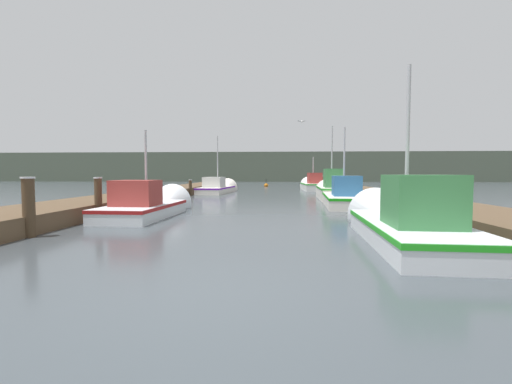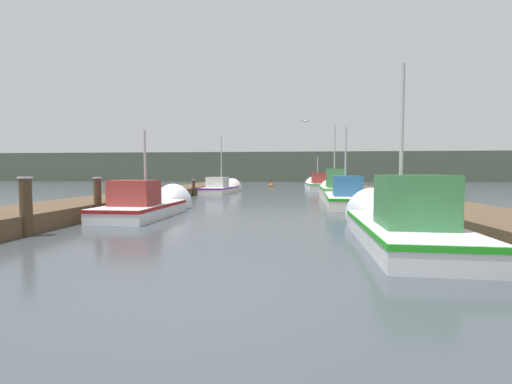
# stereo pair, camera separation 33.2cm
# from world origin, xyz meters

# --- Properties ---
(ground_plane) EXTENTS (200.00, 200.00, 0.00)m
(ground_plane) POSITION_xyz_m (0.00, 0.00, 0.00)
(ground_plane) COLOR #3D4449
(dock_left) EXTENTS (2.58, 40.00, 0.48)m
(dock_left) POSITION_xyz_m (-6.22, 16.00, 0.24)
(dock_left) COLOR brown
(dock_left) RESTS_ON ground_plane
(dock_right) EXTENTS (2.58, 40.00, 0.48)m
(dock_right) POSITION_xyz_m (6.22, 16.00, 0.24)
(dock_right) COLOR brown
(dock_right) RESTS_ON ground_plane
(distant_shore_ridge) EXTENTS (120.00, 16.00, 5.05)m
(distant_shore_ridge) POSITION_xyz_m (0.00, 61.66, 2.53)
(distant_shore_ridge) COLOR #4C5647
(distant_shore_ridge) RESTS_ON ground_plane
(fishing_boat_0) EXTENTS (1.99, 5.59, 4.37)m
(fishing_boat_0) POSITION_xyz_m (3.61, 4.04, 0.39)
(fishing_boat_0) COLOR silver
(fishing_boat_0) RESTS_ON ground_plane
(fishing_boat_1) EXTENTS (1.88, 5.01, 3.52)m
(fishing_boat_1) POSITION_xyz_m (-3.64, 7.95, 0.35)
(fishing_boat_1) COLOR silver
(fishing_boat_1) RESTS_ON ground_plane
(fishing_boat_2) EXTENTS (2.12, 5.94, 4.10)m
(fishing_boat_2) POSITION_xyz_m (3.89, 12.35, 0.38)
(fishing_boat_2) COLOR silver
(fishing_boat_2) RESTS_ON ground_plane
(fishing_boat_3) EXTENTS (1.73, 5.43, 4.55)m
(fishing_boat_3) POSITION_xyz_m (3.97, 16.33, 0.53)
(fishing_boat_3) COLOR silver
(fishing_boat_3) RESTS_ON ground_plane
(fishing_boat_4) EXTENTS (2.24, 6.29, 4.80)m
(fishing_boat_4) POSITION_xyz_m (-3.55, 21.82, 0.35)
(fishing_boat_4) COLOR silver
(fishing_boat_4) RESTS_ON ground_plane
(fishing_boat_5) EXTENTS (1.92, 5.67, 3.39)m
(fishing_boat_5) POSITION_xyz_m (3.91, 26.11, 0.45)
(fishing_boat_5) COLOR silver
(fishing_boat_5) RESTS_ON ground_plane
(mooring_piling_0) EXTENTS (0.24, 0.24, 1.06)m
(mooring_piling_0) POSITION_xyz_m (-4.86, 18.15, 0.53)
(mooring_piling_0) COLOR #473523
(mooring_piling_0) RESTS_ON ground_plane
(mooring_piling_1) EXTENTS (0.26, 0.26, 1.35)m
(mooring_piling_1) POSITION_xyz_m (-4.91, 6.65, 0.68)
(mooring_piling_1) COLOR #473523
(mooring_piling_1) RESTS_ON ground_plane
(mooring_piling_2) EXTENTS (0.35, 0.35, 1.22)m
(mooring_piling_2) POSITION_xyz_m (5.14, 28.57, 0.62)
(mooring_piling_2) COLOR #473523
(mooring_piling_2) RESTS_ON ground_plane
(mooring_piling_3) EXTENTS (0.31, 0.31, 1.40)m
(mooring_piling_3) POSITION_xyz_m (-4.93, 3.61, 0.71)
(mooring_piling_3) COLOR #473523
(mooring_piling_3) RESTS_ON ground_plane
(channel_buoy) EXTENTS (0.45, 0.45, 0.95)m
(channel_buoy) POSITION_xyz_m (-0.36, 33.57, 0.13)
(channel_buoy) COLOR #BF6513
(channel_buoy) RESTS_ON ground_plane
(seagull_lead) EXTENTS (0.56, 0.30, 0.12)m
(seagull_lead) POSITION_xyz_m (2.41, 18.83, 4.86)
(seagull_lead) COLOR white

